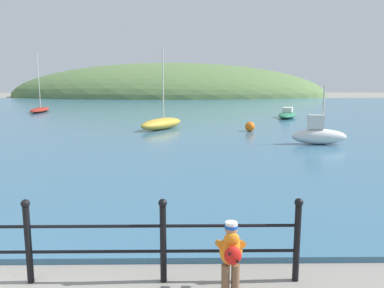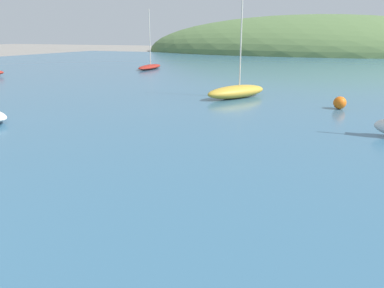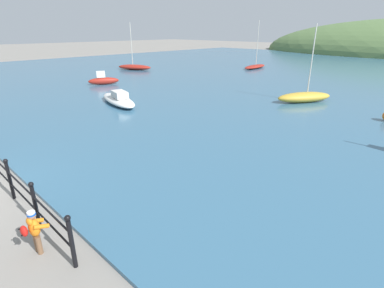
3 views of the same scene
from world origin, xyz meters
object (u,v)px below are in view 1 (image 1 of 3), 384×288
boat_red_dinghy (40,109)px  mooring_buoy (250,127)px  child_in_coat (231,252)px  boat_mid_harbor (319,135)px  boat_far_right (162,123)px  boat_twin_mast (287,114)px

boat_red_dinghy → mooring_buoy: boat_red_dinghy is taller
child_in_coat → boat_mid_harbor: 12.60m
child_in_coat → mooring_buoy: size_ratio=1.85×
boat_mid_harbor → mooring_buoy: (-2.26, 4.36, -0.15)m
boat_far_right → boat_twin_mast: boat_far_right is taller
boat_far_right → boat_red_dinghy: bearing=133.0°
boat_red_dinghy → mooring_buoy: size_ratio=9.73×
boat_twin_mast → boat_far_right: bearing=-142.6°
child_in_coat → boat_red_dinghy: size_ratio=0.19×
boat_far_right → mooring_buoy: size_ratio=8.59×
boat_far_right → boat_twin_mast: (9.14, 6.98, -0.09)m
boat_red_dinghy → boat_mid_harbor: size_ratio=2.08×
mooring_buoy → child_in_coat: bearing=-100.3°
child_in_coat → mooring_buoy: 16.12m
boat_red_dinghy → mooring_buoy: bearing=-39.5°
boat_far_right → boat_mid_harbor: size_ratio=1.83×
child_in_coat → boat_twin_mast: (7.11, 23.98, -0.26)m
boat_red_dinghy → mooring_buoy: (16.90, -13.95, 0.04)m
child_in_coat → boat_twin_mast: size_ratio=0.25×
boat_red_dinghy → boat_mid_harbor: boat_red_dinghy is taller
boat_mid_harbor → child_in_coat: bearing=-114.1°
mooring_buoy → boat_far_right: bearing=167.0°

